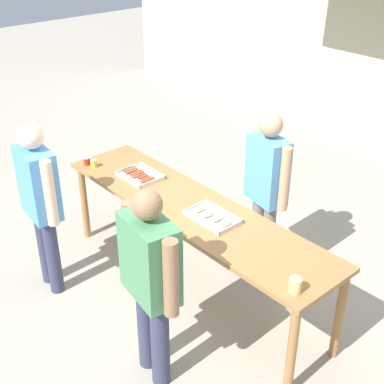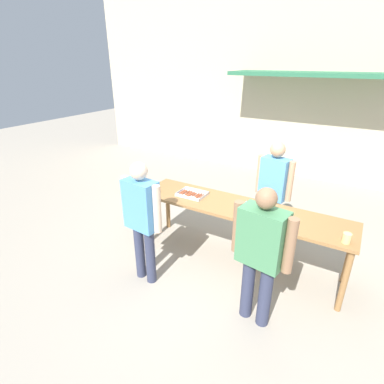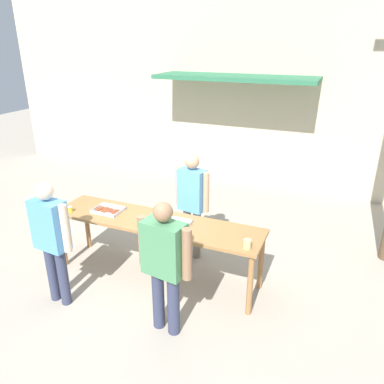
% 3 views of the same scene
% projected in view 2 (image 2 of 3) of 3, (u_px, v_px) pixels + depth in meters
% --- Properties ---
extents(ground_plane, '(24.00, 24.00, 0.00)m').
position_uv_depth(ground_plane, '(236.00, 260.00, 4.36)').
color(ground_plane, '#A39989').
extents(building_facade_back, '(12.00, 1.11, 4.50)m').
position_uv_depth(building_facade_back, '(313.00, 80.00, 6.58)').
color(building_facade_back, beige).
rests_on(building_facade_back, ground).
extents(serving_table, '(2.91, 0.70, 0.87)m').
position_uv_depth(serving_table, '(240.00, 213.00, 4.04)').
color(serving_table, olive).
rests_on(serving_table, ground).
extents(food_tray_sausages, '(0.40, 0.31, 0.04)m').
position_uv_depth(food_tray_sausages, '(192.00, 194.00, 4.34)').
color(food_tray_sausages, silver).
rests_on(food_tray_sausages, serving_table).
extents(food_tray_buns, '(0.45, 0.28, 0.06)m').
position_uv_depth(food_tray_buns, '(259.00, 210.00, 3.87)').
color(food_tray_buns, silver).
rests_on(food_tray_buns, serving_table).
extents(condiment_jar_mustard, '(0.06, 0.06, 0.08)m').
position_uv_depth(condiment_jar_mustard, '(151.00, 190.00, 4.42)').
color(condiment_jar_mustard, '#B22319').
rests_on(condiment_jar_mustard, serving_table).
extents(condiment_jar_ketchup, '(0.06, 0.06, 0.08)m').
position_uv_depth(condiment_jar_ketchup, '(156.00, 191.00, 4.39)').
color(condiment_jar_ketchup, gold).
rests_on(condiment_jar_ketchup, serving_table).
extents(beer_cup, '(0.09, 0.09, 0.11)m').
position_uv_depth(beer_cup, '(347.00, 238.00, 3.20)').
color(beer_cup, '#DBC67A').
rests_on(beer_cup, serving_table).
extents(person_server_behind_table, '(0.56, 0.28, 1.63)m').
position_uv_depth(person_server_behind_table, '(273.00, 186.00, 4.39)').
color(person_server_behind_table, '#756B5B').
rests_on(person_server_behind_table, ground).
extents(person_customer_holding_hotdog, '(0.60, 0.27, 1.62)m').
position_uv_depth(person_customer_holding_hotdog, '(142.00, 214.00, 3.62)').
color(person_customer_holding_hotdog, '#333851').
rests_on(person_customer_holding_hotdog, ground).
extents(person_customer_with_cup, '(0.66, 0.32, 1.60)m').
position_uv_depth(person_customer_with_cup, '(261.00, 248.00, 3.00)').
color(person_customer_with_cup, '#333851').
rests_on(person_customer_with_cup, ground).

